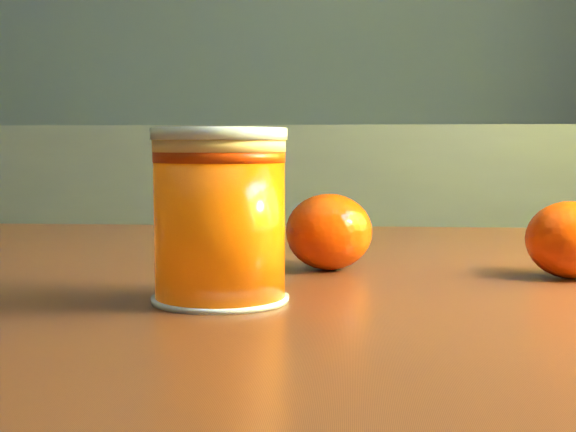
{
  "coord_description": "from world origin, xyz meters",
  "views": [
    {
      "loc": [
        0.87,
        -0.59,
        0.85
      ],
      "look_at": [
        0.82,
        -0.11,
        0.81
      ],
      "focal_mm": 50.0,
      "sensor_mm": 36.0,
      "label": 1
    }
  ],
  "objects": [
    {
      "name": "kitchen_counter",
      "position": [
        0.0,
        1.45,
        0.45
      ],
      "size": [
        3.15,
        0.6,
        0.9
      ],
      "primitive_type": "cube",
      "color": "#4E4E53",
      "rests_on": "ground"
    },
    {
      "name": "table",
      "position": [
        0.88,
        -0.02,
        0.66
      ],
      "size": [
        1.02,
        0.72,
        0.76
      ],
      "rotation": [
        0.0,
        0.0,
        0.01
      ],
      "color": "#5B2B16",
      "rests_on": "ground"
    },
    {
      "name": "juice_glass",
      "position": [
        0.78,
        -0.12,
        0.81
      ],
      "size": [
        0.08,
        0.08,
        0.1
      ],
      "rotation": [
        0.0,
        0.0,
        0.03
      ],
      "color": "#DE5004",
      "rests_on": "table"
    },
    {
      "name": "orange_front",
      "position": [
        0.84,
        0.01,
        0.79
      ],
      "size": [
        0.07,
        0.07,
        0.06
      ],
      "primitive_type": "ellipsoid",
      "rotation": [
        0.0,
        0.0,
        -0.08
      ],
      "color": "#DB3D04",
      "rests_on": "table"
    },
    {
      "name": "orange_back",
      "position": [
        1.01,
        -0.02,
        0.79
      ],
      "size": [
        0.08,
        0.08,
        0.05
      ],
      "primitive_type": "ellipsoid",
      "rotation": [
        0.0,
        0.0,
        0.43
      ],
      "color": "#DB3D04",
      "rests_on": "table"
    }
  ]
}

